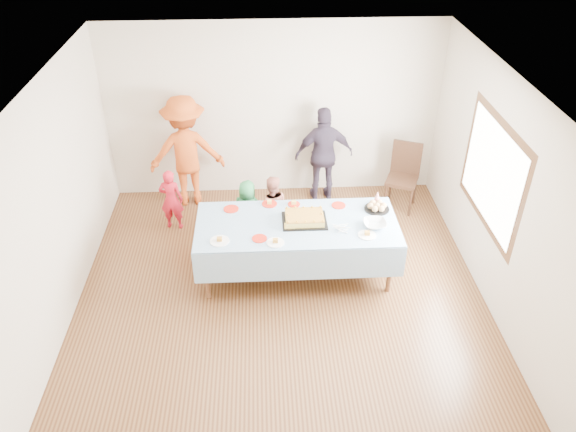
# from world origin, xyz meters

# --- Properties ---
(ground) EXTENTS (5.00, 5.00, 0.00)m
(ground) POSITION_xyz_m (0.00, 0.00, 0.00)
(ground) COLOR #492814
(ground) RESTS_ON ground
(room_walls) EXTENTS (5.04, 5.04, 2.72)m
(room_walls) POSITION_xyz_m (0.05, 0.00, 1.77)
(room_walls) COLOR beige
(room_walls) RESTS_ON ground
(party_table) EXTENTS (2.50, 1.10, 0.78)m
(party_table) POSITION_xyz_m (0.22, 0.34, 0.72)
(party_table) COLOR #57311E
(party_table) RESTS_ON ground
(birthday_cake) EXTENTS (0.55, 0.42, 0.10)m
(birthday_cake) POSITION_xyz_m (0.31, 0.38, 0.83)
(birthday_cake) COLOR black
(birthday_cake) RESTS_ON party_table
(rolls_tray) EXTENTS (0.32, 0.32, 0.10)m
(rolls_tray) POSITION_xyz_m (1.26, 0.60, 0.82)
(rolls_tray) COLOR black
(rolls_tray) RESTS_ON party_table
(punch_bowl) EXTENTS (0.28, 0.28, 0.07)m
(punch_bowl) POSITION_xyz_m (1.17, 0.22, 0.81)
(punch_bowl) COLOR silver
(punch_bowl) RESTS_ON party_table
(party_hat) EXTENTS (0.11, 0.11, 0.18)m
(party_hat) POSITION_xyz_m (1.29, 0.75, 0.87)
(party_hat) COLOR silver
(party_hat) RESTS_ON party_table
(fork_pile) EXTENTS (0.24, 0.18, 0.07)m
(fork_pile) POSITION_xyz_m (0.75, 0.18, 0.81)
(fork_pile) COLOR white
(fork_pile) RESTS_ON party_table
(plate_red_far_a) EXTENTS (0.20, 0.20, 0.01)m
(plate_red_far_a) POSITION_xyz_m (-0.61, 0.70, 0.79)
(plate_red_far_a) COLOR red
(plate_red_far_a) RESTS_ON party_table
(plate_red_far_b) EXTENTS (0.20, 0.20, 0.01)m
(plate_red_far_b) POSITION_xyz_m (-0.11, 0.80, 0.79)
(plate_red_far_b) COLOR red
(plate_red_far_b) RESTS_ON party_table
(plate_red_far_c) EXTENTS (0.16, 0.16, 0.01)m
(plate_red_far_c) POSITION_xyz_m (0.21, 0.77, 0.79)
(plate_red_far_c) COLOR red
(plate_red_far_c) RESTS_ON party_table
(plate_red_far_d) EXTENTS (0.18, 0.18, 0.01)m
(plate_red_far_d) POSITION_xyz_m (0.78, 0.72, 0.79)
(plate_red_far_d) COLOR red
(plate_red_far_d) RESTS_ON party_table
(plate_red_near) EXTENTS (0.18, 0.18, 0.01)m
(plate_red_near) POSITION_xyz_m (-0.25, 0.04, 0.79)
(plate_red_near) COLOR red
(plate_red_near) RESTS_ON party_table
(plate_white_left) EXTENTS (0.23, 0.23, 0.01)m
(plate_white_left) POSITION_xyz_m (-0.72, 0.01, 0.79)
(plate_white_left) COLOR white
(plate_white_left) RESTS_ON party_table
(plate_white_mid) EXTENTS (0.21, 0.21, 0.01)m
(plate_white_mid) POSITION_xyz_m (-0.06, -0.06, 0.79)
(plate_white_mid) COLOR white
(plate_white_mid) RESTS_ON party_table
(plate_white_right) EXTENTS (0.22, 0.22, 0.01)m
(plate_white_right) POSITION_xyz_m (1.04, 0.04, 0.79)
(plate_white_right) COLOR white
(plate_white_right) RESTS_ON party_table
(dining_chair) EXTENTS (0.58, 0.58, 1.02)m
(dining_chair) POSITION_xyz_m (1.94, 1.93, 0.57)
(dining_chair) COLOR black
(dining_chair) RESTS_ON ground
(toddler_left) EXTENTS (0.37, 0.27, 0.93)m
(toddler_left) POSITION_xyz_m (-1.50, 1.49, 0.47)
(toddler_left) COLOR red
(toddler_left) RESTS_ON ground
(toddler_mid) EXTENTS (0.51, 0.42, 0.91)m
(toddler_mid) POSITION_xyz_m (-0.41, 1.16, 0.45)
(toddler_mid) COLOR #27763E
(toddler_mid) RESTS_ON ground
(toddler_right) EXTENTS (0.49, 0.39, 0.96)m
(toddler_right) POSITION_xyz_m (-0.08, 1.18, 0.48)
(toddler_right) COLOR #BE6C58
(toddler_right) RESTS_ON ground
(adult_left) EXTENTS (1.18, 0.77, 1.73)m
(adult_left) POSITION_xyz_m (-1.32, 2.20, 0.87)
(adult_left) COLOR #C14B18
(adult_left) RESTS_ON ground
(adult_right) EXTENTS (0.92, 0.45, 1.51)m
(adult_right) POSITION_xyz_m (0.75, 2.20, 0.76)
(adult_right) COLOR #362B3C
(adult_right) RESTS_ON ground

